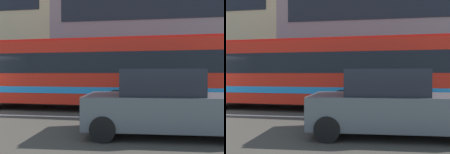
# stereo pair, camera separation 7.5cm
# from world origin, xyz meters

# --- Properties ---
(apartment_block_right) EXTENTS (23.81, 11.58, 11.75)m
(apartment_block_right) POSITION_xyz_m (12.63, 13.78, 5.88)
(apartment_block_right) COLOR gray
(apartment_block_right) RESTS_ON ground_plane
(transit_bus) EXTENTS (12.41, 3.00, 3.22)m
(transit_bus) POSITION_xyz_m (5.99, 2.03, 1.77)
(transit_bus) COLOR red
(transit_bus) RESTS_ON ground_plane
(sedan_oncoming) EXTENTS (4.34, 2.07, 1.77)m
(sedan_oncoming) POSITION_xyz_m (8.33, -2.03, 0.84)
(sedan_oncoming) COLOR #43494D
(sedan_oncoming) RESTS_ON ground_plane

